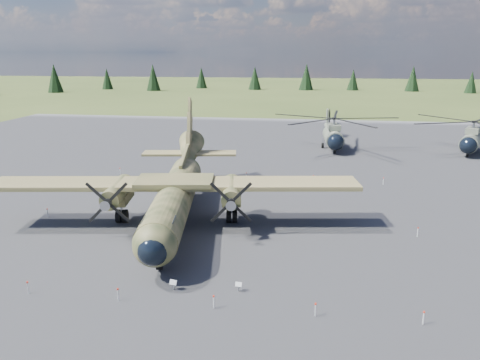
# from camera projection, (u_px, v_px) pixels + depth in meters

# --- Properties ---
(ground) EXTENTS (500.00, 500.00, 0.00)m
(ground) POSITION_uv_depth(u_px,v_px,m) (222.00, 226.00, 41.17)
(ground) COLOR #505A28
(ground) RESTS_ON ground
(apron) EXTENTS (120.00, 120.00, 0.04)m
(apron) POSITION_uv_depth(u_px,v_px,m) (239.00, 194.00, 50.71)
(apron) COLOR slate
(apron) RESTS_ON ground
(transport_plane) EXTENTS (32.05, 28.89, 10.55)m
(transport_plane) POSITION_uv_depth(u_px,v_px,m) (177.00, 188.00, 41.96)
(transport_plane) COLOR #363E21
(transport_plane) RESTS_ON ground
(helicopter_near) EXTENTS (21.25, 24.41, 5.15)m
(helicopter_near) POSITION_uv_depth(u_px,v_px,m) (334.00, 127.00, 72.69)
(helicopter_near) COLOR slate
(helicopter_near) RESTS_ON ground
(helicopter_mid) EXTENTS (26.27, 26.27, 5.03)m
(helicopter_mid) POSITION_uv_depth(u_px,v_px,m) (474.00, 130.00, 69.89)
(helicopter_mid) COLOR slate
(helicopter_mid) RESTS_ON ground
(info_placard_left) EXTENTS (0.51, 0.30, 0.75)m
(info_placard_left) POSITION_uv_depth(u_px,v_px,m) (173.00, 283.00, 29.98)
(info_placard_left) COLOR gray
(info_placard_left) RESTS_ON ground
(info_placard_right) EXTENTS (0.43, 0.21, 0.66)m
(info_placard_right) POSITION_uv_depth(u_px,v_px,m) (239.00, 285.00, 29.87)
(info_placard_right) COLOR gray
(info_placard_right) RESTS_ON ground
(barrier_fence) EXTENTS (33.12, 29.62, 0.85)m
(barrier_fence) POSITION_uv_depth(u_px,v_px,m) (217.00, 221.00, 41.03)
(barrier_fence) COLOR silver
(barrier_fence) RESTS_ON ground
(treeline) EXTENTS (337.12, 337.07, 10.83)m
(treeline) POSITION_uv_depth(u_px,v_px,m) (239.00, 193.00, 34.36)
(treeline) COLOR black
(treeline) RESTS_ON ground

